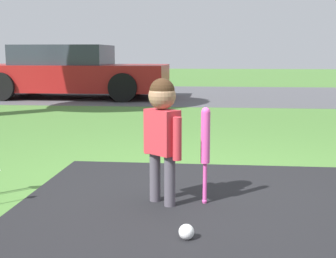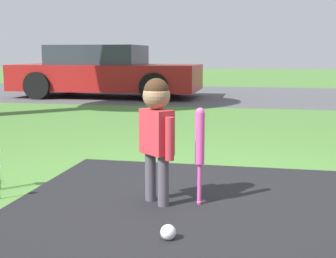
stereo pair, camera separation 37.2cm
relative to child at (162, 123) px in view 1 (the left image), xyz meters
The scene contains 6 objects.
ground_plane 0.68m from the child, 47.82° to the left, with size 60.00×60.00×0.00m, color #477533.
street_strip 9.21m from the child, 88.59° to the left, with size 40.00×6.00×0.01m.
child is the anchor object (origin of this frame).
baseball_bat 0.34m from the child, ahead, with size 0.07×0.07×0.71m.
sports_ball 0.87m from the child, 71.33° to the right, with size 0.09×0.09×0.09m.
parked_car 8.60m from the child, 111.75° to the left, with size 4.59×2.12×1.28m.
Camera 1 is at (0.15, -3.50, 1.08)m, focal length 50.00 mm.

